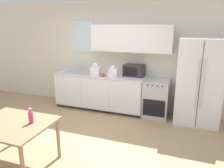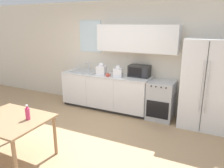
# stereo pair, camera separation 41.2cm
# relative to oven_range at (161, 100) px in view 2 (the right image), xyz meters

# --- Properties ---
(ground_plane) EXTENTS (12.00, 12.00, 0.00)m
(ground_plane) POSITION_rel_oven_range_xyz_m (-1.08, -1.71, -0.44)
(ground_plane) COLOR tan
(wall_back) EXTENTS (12.00, 0.38, 2.70)m
(wall_back) POSITION_rel_oven_range_xyz_m (-1.02, 0.30, 0.99)
(wall_back) COLOR beige
(wall_back) RESTS_ON ground_plane
(kitchen_counter) EXTENTS (2.31, 0.65, 0.91)m
(kitchen_counter) POSITION_rel_oven_range_xyz_m (-1.44, -0.01, 0.02)
(kitchen_counter) COLOR #333333
(kitchen_counter) RESTS_ON ground_plane
(oven_range) EXTENTS (0.58, 0.63, 0.89)m
(oven_range) POSITION_rel_oven_range_xyz_m (0.00, 0.00, 0.00)
(oven_range) COLOR #B7BABC
(oven_range) RESTS_ON ground_plane
(refrigerator) EXTENTS (0.92, 0.72, 1.87)m
(refrigerator) POSITION_rel_oven_range_xyz_m (0.90, -0.03, 0.49)
(refrigerator) COLOR white
(refrigerator) RESTS_ON ground_plane
(kitchen_sink) EXTENTS (0.73, 0.43, 0.23)m
(kitchen_sink) POSITION_rel_oven_range_xyz_m (-2.04, -0.00, 0.48)
(kitchen_sink) COLOR #B7BABC
(kitchen_sink) RESTS_ON kitchen_counter
(microwave) EXTENTS (0.50, 0.32, 0.28)m
(microwave) POSITION_rel_oven_range_xyz_m (-0.58, 0.12, 0.61)
(microwave) COLOR #282828
(microwave) RESTS_ON kitchen_counter
(coffee_mug) EXTENTS (0.12, 0.09, 0.08)m
(coffee_mug) POSITION_rel_oven_range_xyz_m (-1.27, -0.22, 0.51)
(coffee_mug) COLOR #BF4C3F
(coffee_mug) RESTS_ON kitchen_counter
(grocery_bag_0) EXTENTS (0.24, 0.21, 0.31)m
(grocery_bag_0) POSITION_rel_oven_range_xyz_m (-1.49, -0.14, 0.60)
(grocery_bag_0) COLOR white
(grocery_bag_0) RESTS_ON kitchen_counter
(grocery_bag_1) EXTENTS (0.24, 0.22, 0.28)m
(grocery_bag_1) POSITION_rel_oven_range_xyz_m (-1.04, -0.13, 0.59)
(grocery_bag_1) COLOR white
(grocery_bag_1) RESTS_ON kitchen_counter
(dining_table) EXTENTS (1.15, 0.93, 0.72)m
(dining_table) POSITION_rel_oven_range_xyz_m (-1.75, -2.65, 0.19)
(dining_table) COLOR #997551
(dining_table) RESTS_ON ground_plane
(drink_bottle) EXTENTS (0.07, 0.07, 0.24)m
(drink_bottle) POSITION_rel_oven_range_xyz_m (-1.47, -2.55, 0.38)
(drink_bottle) COLOR #DB386B
(drink_bottle) RESTS_ON dining_table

